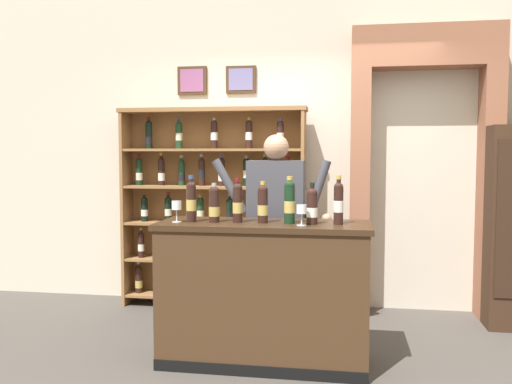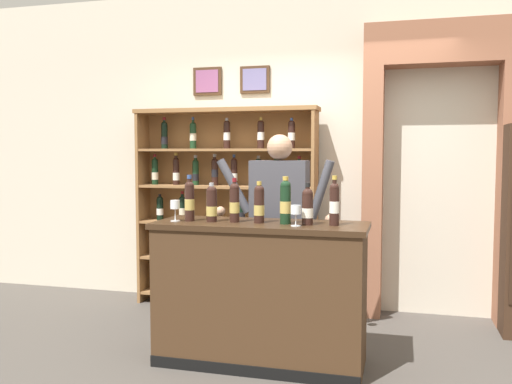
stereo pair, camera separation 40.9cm
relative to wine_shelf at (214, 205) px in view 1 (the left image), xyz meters
name	(u,v)px [view 1 (the left image)]	position (x,y,z in m)	size (l,w,h in m)	color
ground_plane	(285,365)	(0.86, -1.36, -1.01)	(14.00, 14.00, 0.02)	#47423D
back_wall	(304,148)	(0.86, 0.28, 0.57)	(12.00, 0.19, 3.13)	beige
wine_shelf	(214,205)	(0.00, 0.00, 0.00)	(1.83, 0.30, 1.94)	olive
archway_doorway	(423,153)	(1.99, 0.15, 0.51)	(1.34, 0.45, 2.66)	#935B42
tasting_counter	(264,293)	(0.70, -1.36, -0.49)	(1.51, 0.57, 1.02)	#422B19
shopkeeper	(276,212)	(0.72, -0.83, 0.04)	(0.99, 0.22, 1.66)	#2D3347
tasting_bottle_rosso	(191,201)	(0.18, -1.41, 0.17)	(0.07, 0.07, 0.34)	black
tasting_bottle_bianco	(214,204)	(0.35, -1.40, 0.15)	(0.08, 0.08, 0.28)	black
tasting_bottle_grappa	(238,202)	(0.52, -1.39, 0.16)	(0.07, 0.07, 0.32)	black
tasting_bottle_chianti	(263,204)	(0.70, -1.38, 0.16)	(0.07, 0.07, 0.30)	black
tasting_bottle_vin_santo	(290,201)	(0.89, -1.39, 0.18)	(0.08, 0.08, 0.33)	black
tasting_bottle_brunello	(312,206)	(1.05, -1.40, 0.15)	(0.08, 0.08, 0.29)	black
tasting_bottle_riserva	(339,202)	(1.23, -1.38, 0.18)	(0.07, 0.07, 0.34)	black
wine_glass_right	(302,211)	(0.98, -1.48, 0.12)	(0.07, 0.07, 0.14)	silver
wine_glass_left	(177,207)	(0.08, -1.45, 0.13)	(0.07, 0.07, 0.15)	silver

